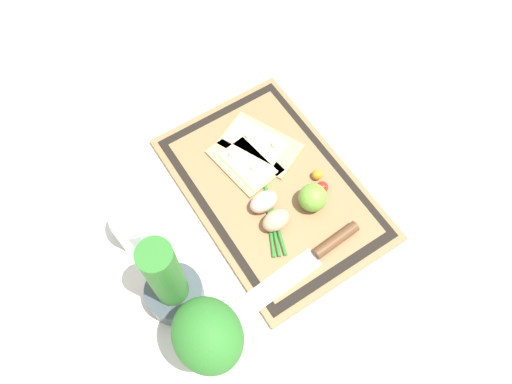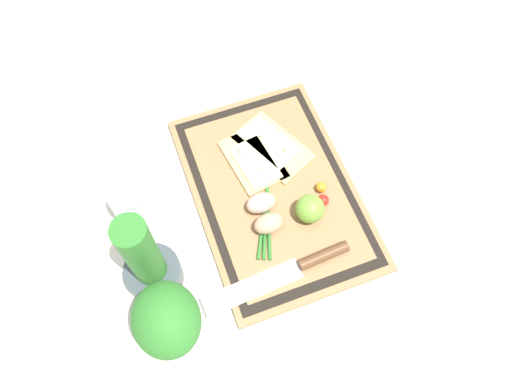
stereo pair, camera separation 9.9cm
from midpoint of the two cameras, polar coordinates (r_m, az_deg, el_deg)
name	(u,v)px [view 2 (the right image)]	position (r m, az deg, el deg)	size (l,w,h in m)	color
ground_plane	(274,193)	(1.03, 4.83, -0.41)	(6.00, 6.00, 0.00)	silver
cutting_board	(274,192)	(1.02, 4.86, -0.22)	(0.48, 0.32, 0.02)	#997047
pizza_slice_near	(272,146)	(1.06, 4.53, 5.04)	(0.19, 0.16, 0.02)	tan
pizza_slice_far	(254,160)	(1.04, 2.44, 3.38)	(0.16, 0.12, 0.02)	tan
knife	(301,266)	(0.95, 8.15, -8.66)	(0.05, 0.29, 0.02)	silver
egg_brown	(269,224)	(0.96, 4.41, -3.91)	(0.04, 0.06, 0.04)	tan
egg_pink	(261,203)	(0.98, 3.46, -1.57)	(0.04, 0.06, 0.04)	beige
lime	(310,209)	(0.97, 9.08, -2.20)	(0.06, 0.06, 0.06)	#70A838
cherry_tomato_red	(323,200)	(1.01, 10.47, -1.23)	(0.02, 0.02, 0.02)	red
cherry_tomato_yellow	(321,187)	(1.02, 10.21, 0.27)	(0.02, 0.02, 0.02)	orange
scallion_bunch	(267,189)	(1.01, 4.10, 0.08)	(0.29, 0.15, 0.01)	#2D7528
herb_pot	(148,264)	(0.89, -9.13, -8.48)	(0.10, 0.10, 0.24)	#3D474C
sauce_jar	(134,201)	(0.99, -10.99, -1.35)	(0.09, 0.09, 0.10)	silver
herb_glass	(169,324)	(0.82, -6.41, -15.11)	(0.12, 0.11, 0.20)	silver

